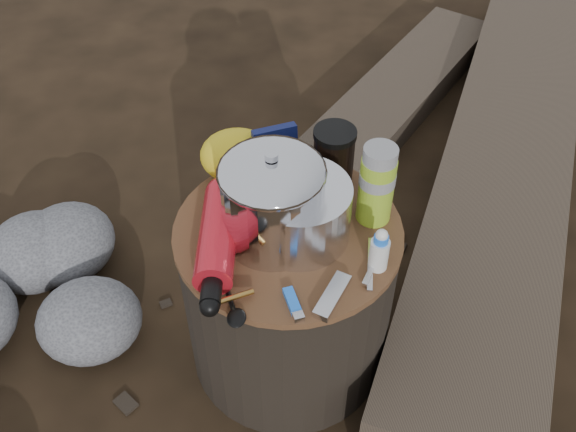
{
  "coord_description": "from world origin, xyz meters",
  "views": [
    {
      "loc": [
        0.04,
        -0.94,
        1.43
      ],
      "look_at": [
        0.0,
        0.0,
        0.48
      ],
      "focal_mm": 40.89,
      "sensor_mm": 36.0,
      "label": 1
    }
  ],
  "objects_px": {
    "log_main": "(506,155)",
    "fuel_bottle": "(218,236)",
    "stump": "(288,295)",
    "thermos": "(377,185)",
    "camping_pot": "(272,198)",
    "travel_mug": "(334,156)"
  },
  "relations": [
    {
      "from": "camping_pot",
      "to": "fuel_bottle",
      "type": "distance_m",
      "value": 0.13
    },
    {
      "from": "log_main",
      "to": "camping_pot",
      "type": "xyz_separation_m",
      "value": [
        -0.69,
        -0.7,
        0.45
      ]
    },
    {
      "from": "stump",
      "to": "travel_mug",
      "type": "height_order",
      "value": "travel_mug"
    },
    {
      "from": "camping_pot",
      "to": "travel_mug",
      "type": "relative_size",
      "value": 1.54
    },
    {
      "from": "camping_pot",
      "to": "travel_mug",
      "type": "xyz_separation_m",
      "value": [
        0.12,
        0.18,
        -0.04
      ]
    },
    {
      "from": "stump",
      "to": "camping_pot",
      "type": "relative_size",
      "value": 2.32
    },
    {
      "from": "log_main",
      "to": "travel_mug",
      "type": "bearing_deg",
      "value": -119.77
    },
    {
      "from": "log_main",
      "to": "travel_mug",
      "type": "xyz_separation_m",
      "value": [
        -0.57,
        -0.52,
        0.42
      ]
    },
    {
      "from": "stump",
      "to": "log_main",
      "type": "height_order",
      "value": "stump"
    },
    {
      "from": "stump",
      "to": "thermos",
      "type": "height_order",
      "value": "thermos"
    },
    {
      "from": "stump",
      "to": "thermos",
      "type": "xyz_separation_m",
      "value": [
        0.18,
        0.05,
        0.31
      ]
    },
    {
      "from": "log_main",
      "to": "fuel_bottle",
      "type": "bearing_deg",
      "value": -119.41
    },
    {
      "from": "thermos",
      "to": "stump",
      "type": "bearing_deg",
      "value": -165.4
    },
    {
      "from": "thermos",
      "to": "travel_mug",
      "type": "bearing_deg",
      "value": 126.6
    },
    {
      "from": "camping_pot",
      "to": "fuel_bottle",
      "type": "xyz_separation_m",
      "value": [
        -0.11,
        -0.04,
        -0.06
      ]
    },
    {
      "from": "travel_mug",
      "to": "log_main",
      "type": "bearing_deg",
      "value": 42.59
    },
    {
      "from": "thermos",
      "to": "travel_mug",
      "type": "relative_size",
      "value": 1.37
    },
    {
      "from": "fuel_bottle",
      "to": "travel_mug",
      "type": "distance_m",
      "value": 0.32
    },
    {
      "from": "log_main",
      "to": "fuel_bottle",
      "type": "relative_size",
      "value": 6.86
    },
    {
      "from": "fuel_bottle",
      "to": "travel_mug",
      "type": "height_order",
      "value": "travel_mug"
    },
    {
      "from": "log_main",
      "to": "thermos",
      "type": "height_order",
      "value": "thermos"
    },
    {
      "from": "stump",
      "to": "thermos",
      "type": "bearing_deg",
      "value": 14.6
    }
  ]
}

